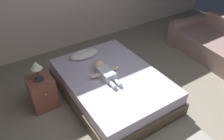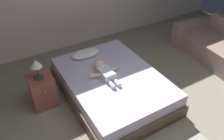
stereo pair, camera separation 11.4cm
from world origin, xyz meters
name	(u,v)px [view 1 (the left image)]	position (x,y,z in m)	size (l,w,h in m)	color
ground_plane	(168,128)	(0.00, 0.00, 0.00)	(8.00, 8.00, 0.00)	gray
bed	(112,85)	(-0.28, 1.04, 0.20)	(1.44, 2.00, 0.41)	brown
pillow	(84,54)	(-0.40, 1.75, 0.47)	(0.51, 0.26, 0.12)	white
baby	(104,71)	(-0.37, 1.12, 0.48)	(0.49, 0.64, 0.18)	white
toothbrush	(114,70)	(-0.18, 1.12, 0.42)	(0.08, 0.15, 0.02)	purple
couch	(224,49)	(2.20, 0.71, 0.26)	(1.24, 2.15, 0.71)	gray
nightstand	(42,93)	(-1.31, 1.42, 0.26)	(0.37, 0.40, 0.52)	brown
lamp	(36,67)	(-1.31, 1.42, 0.75)	(0.17, 0.17, 0.31)	#333338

